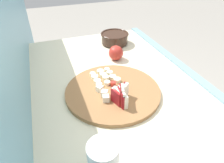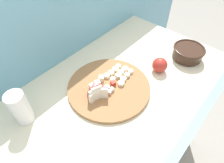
{
  "view_description": "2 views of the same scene",
  "coord_description": "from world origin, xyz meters",
  "px_view_note": "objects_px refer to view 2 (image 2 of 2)",
  "views": [
    {
      "loc": [
        -0.46,
        0.24,
        1.35
      ],
      "look_at": [
        0.09,
        0.04,
        0.94
      ],
      "focal_mm": 31.6,
      "sensor_mm": 36.0,
      "label": 1
    },
    {
      "loc": [
        -0.32,
        -0.32,
        1.52
      ],
      "look_at": [
        0.07,
        0.02,
        0.96
      ],
      "focal_mm": 31.02,
      "sensor_mm": 36.0,
      "label": 2
    }
  ],
  "objects_px": {
    "apple_wedge_fan": "(96,93)",
    "apple_dice_pile": "(103,85)",
    "banana_slice_rows": "(119,74)",
    "small_jar": "(20,108)",
    "whole_apple": "(160,65)",
    "cutting_board": "(109,87)",
    "ceramic_bowl": "(188,52)"
  },
  "relations": [
    {
      "from": "apple_wedge_fan",
      "to": "banana_slice_rows",
      "type": "height_order",
      "value": "apple_wedge_fan"
    },
    {
      "from": "banana_slice_rows",
      "to": "whole_apple",
      "type": "bearing_deg",
      "value": -34.93
    },
    {
      "from": "apple_dice_pile",
      "to": "ceramic_bowl",
      "type": "distance_m",
      "value": 0.46
    },
    {
      "from": "small_jar",
      "to": "whole_apple",
      "type": "distance_m",
      "value": 0.6
    },
    {
      "from": "apple_wedge_fan",
      "to": "ceramic_bowl",
      "type": "relative_size",
      "value": 0.52
    },
    {
      "from": "ceramic_bowl",
      "to": "apple_wedge_fan",
      "type": "bearing_deg",
      "value": 161.81
    },
    {
      "from": "banana_slice_rows",
      "to": "whole_apple",
      "type": "height_order",
      "value": "whole_apple"
    },
    {
      "from": "cutting_board",
      "to": "apple_dice_pile",
      "type": "bearing_deg",
      "value": 140.98
    },
    {
      "from": "apple_wedge_fan",
      "to": "apple_dice_pile",
      "type": "relative_size",
      "value": 0.77
    },
    {
      "from": "banana_slice_rows",
      "to": "whole_apple",
      "type": "relative_size",
      "value": 1.66
    },
    {
      "from": "apple_wedge_fan",
      "to": "small_jar",
      "type": "relative_size",
      "value": 0.57
    },
    {
      "from": "cutting_board",
      "to": "small_jar",
      "type": "bearing_deg",
      "value": 156.6
    },
    {
      "from": "apple_wedge_fan",
      "to": "cutting_board",
      "type": "bearing_deg",
      "value": 1.14
    },
    {
      "from": "apple_dice_pile",
      "to": "cutting_board",
      "type": "bearing_deg",
      "value": -39.02
    },
    {
      "from": "ceramic_bowl",
      "to": "whole_apple",
      "type": "distance_m",
      "value": 0.18
    },
    {
      "from": "cutting_board",
      "to": "small_jar",
      "type": "xyz_separation_m",
      "value": [
        -0.31,
        0.14,
        0.06
      ]
    },
    {
      "from": "banana_slice_rows",
      "to": "ceramic_bowl",
      "type": "height_order",
      "value": "ceramic_bowl"
    },
    {
      "from": "ceramic_bowl",
      "to": "small_jar",
      "type": "bearing_deg",
      "value": 157.66
    },
    {
      "from": "cutting_board",
      "to": "apple_dice_pile",
      "type": "distance_m",
      "value": 0.03
    },
    {
      "from": "cutting_board",
      "to": "whole_apple",
      "type": "bearing_deg",
      "value": -23.51
    },
    {
      "from": "apple_dice_pile",
      "to": "whole_apple",
      "type": "height_order",
      "value": "whole_apple"
    },
    {
      "from": "apple_dice_pile",
      "to": "banana_slice_rows",
      "type": "distance_m",
      "value": 0.1
    },
    {
      "from": "apple_wedge_fan",
      "to": "apple_dice_pile",
      "type": "bearing_deg",
      "value": 17.96
    },
    {
      "from": "banana_slice_rows",
      "to": "ceramic_bowl",
      "type": "relative_size",
      "value": 0.76
    },
    {
      "from": "banana_slice_rows",
      "to": "ceramic_bowl",
      "type": "xyz_separation_m",
      "value": [
        0.32,
        -0.17,
        0.01
      ]
    },
    {
      "from": "cutting_board",
      "to": "banana_slice_rows",
      "type": "bearing_deg",
      "value": 4.95
    },
    {
      "from": "apple_dice_pile",
      "to": "small_jar",
      "type": "xyz_separation_m",
      "value": [
        -0.29,
        0.12,
        0.04
      ]
    },
    {
      "from": "apple_dice_pile",
      "to": "small_jar",
      "type": "distance_m",
      "value": 0.32
    },
    {
      "from": "cutting_board",
      "to": "ceramic_bowl",
      "type": "distance_m",
      "value": 0.43
    },
    {
      "from": "small_jar",
      "to": "whole_apple",
      "type": "xyz_separation_m",
      "value": [
        0.55,
        -0.24,
        -0.04
      ]
    },
    {
      "from": "cutting_board",
      "to": "whole_apple",
      "type": "xyz_separation_m",
      "value": [
        0.23,
        -0.1,
        0.03
      ]
    },
    {
      "from": "small_jar",
      "to": "whole_apple",
      "type": "relative_size",
      "value": 2.02
    }
  ]
}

